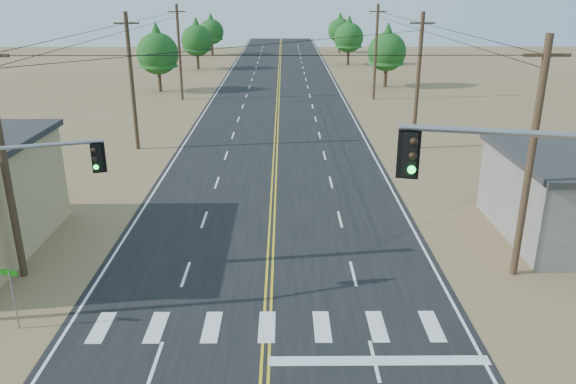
{
  "coord_description": "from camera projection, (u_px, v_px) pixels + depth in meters",
  "views": [
    {
      "loc": [
        0.63,
        -9.41,
        11.59
      ],
      "look_at": [
        0.8,
        12.72,
        3.5
      ],
      "focal_mm": 35.0,
      "sensor_mm": 36.0,
      "label": 1
    }
  ],
  "objects": [
    {
      "name": "road",
      "position": [
        275.0,
        156.0,
        40.99
      ],
      "size": [
        15.0,
        200.0,
        0.02
      ],
      "primitive_type": "cube",
      "color": "black",
      "rests_on": "ground"
    },
    {
      "name": "utility_pole_left_near",
      "position": [
        4.0,
        161.0,
        22.25
      ],
      "size": [
        1.8,
        0.3,
        10.0
      ],
      "color": "#4C3826",
      "rests_on": "ground"
    },
    {
      "name": "utility_pole_left_mid",
      "position": [
        132.0,
        81.0,
        41.04
      ],
      "size": [
        1.8,
        0.3,
        10.0
      ],
      "color": "#4C3826",
      "rests_on": "ground"
    },
    {
      "name": "utility_pole_left_far",
      "position": [
        179.0,
        52.0,
        59.82
      ],
      "size": [
        1.8,
        0.3,
        10.0
      ],
      "color": "#4C3826",
      "rests_on": "ground"
    },
    {
      "name": "utility_pole_right_near",
      "position": [
        531.0,
        160.0,
        22.4
      ],
      "size": [
        1.8,
        0.3,
        10.0
      ],
      "color": "#4C3826",
      "rests_on": "ground"
    },
    {
      "name": "utility_pole_right_mid",
      "position": [
        418.0,
        81.0,
        41.19
      ],
      "size": [
        1.8,
        0.3,
        10.0
      ],
      "color": "#4C3826",
      "rests_on": "ground"
    },
    {
      "name": "utility_pole_right_far",
      "position": [
        376.0,
        52.0,
        59.97
      ],
      "size": [
        1.8,
        0.3,
        10.0
      ],
      "color": "#4C3826",
      "rests_on": "ground"
    },
    {
      "name": "signal_mast_right",
      "position": [
        558.0,
        226.0,
        15.1
      ],
      "size": [
        6.17,
        1.69,
        8.27
      ],
      "rotation": [
        0.0,
        0.0,
        -0.23
      ],
      "color": "gray",
      "rests_on": "ground"
    },
    {
      "name": "street_sign",
      "position": [
        12.0,
        290.0,
        19.72
      ],
      "size": [
        0.69,
        0.2,
        2.38
      ],
      "rotation": [
        0.0,
        0.0,
        -0.25
      ],
      "color": "gray",
      "rests_on": "ground"
    },
    {
      "name": "tree_left_near",
      "position": [
        157.0,
        49.0,
        64.59
      ],
      "size": [
        4.78,
        4.78,
        7.97
      ],
      "color": "#3F2D1E",
      "rests_on": "ground"
    },
    {
      "name": "tree_left_mid",
      "position": [
        197.0,
        37.0,
        82.61
      ],
      "size": [
        4.57,
        4.57,
        7.62
      ],
      "color": "#3F2D1E",
      "rests_on": "ground"
    },
    {
      "name": "tree_left_far",
      "position": [
        211.0,
        29.0,
        100.49
      ],
      "size": [
        4.44,
        4.44,
        7.4
      ],
      "color": "#3F2D1E",
      "rests_on": "ground"
    },
    {
      "name": "tree_right_near",
      "position": [
        387.0,
        48.0,
        67.65
      ],
      "size": [
        4.63,
        4.63,
        7.72
      ],
      "color": "#3F2D1E",
      "rests_on": "ground"
    },
    {
      "name": "tree_right_mid",
      "position": [
        349.0,
        35.0,
        87.4
      ],
      "size": [
        4.58,
        4.58,
        7.63
      ],
      "color": "#3F2D1E",
      "rests_on": "ground"
    },
    {
      "name": "tree_right_far",
      "position": [
        340.0,
        28.0,
        104.13
      ],
      "size": [
        4.42,
        4.42,
        7.36
      ],
      "color": "#3F2D1E",
      "rests_on": "ground"
    }
  ]
}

